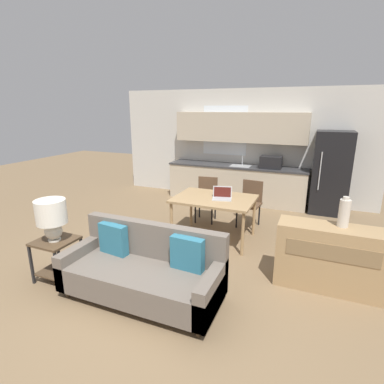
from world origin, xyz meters
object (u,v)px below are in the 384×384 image
at_px(credenza, 330,258).
at_px(dining_chair_far_left, 206,197).
at_px(side_table, 57,253).
at_px(laptop, 222,196).
at_px(couch, 145,270).
at_px(table_lamp, 51,216).
at_px(dining_table, 214,201).
at_px(refrigerator, 331,173).
at_px(vase, 344,213).
at_px(dining_chair_far_right, 250,201).

distance_m(credenza, dining_chair_far_left, 2.84).
height_order(side_table, laptop, laptop).
xyz_separation_m(couch, laptop, (0.37, 1.92, 0.47)).
distance_m(table_lamp, dining_chair_far_left, 3.10).
bearing_deg(dining_table, credenza, -25.34).
distance_m(table_lamp, credenza, 3.58).
xyz_separation_m(dining_table, credenza, (1.84, -0.87, -0.27)).
relative_size(dining_table, side_table, 2.37).
bearing_deg(credenza, dining_chair_far_left, 143.40).
height_order(side_table, table_lamp, table_lamp).
distance_m(refrigerator, table_lamp, 5.52).
relative_size(credenza, vase, 3.41).
distance_m(credenza, dining_chair_far_right, 2.24).
relative_size(refrigerator, laptop, 4.79).
distance_m(refrigerator, dining_chair_far_left, 2.77).
height_order(refrigerator, dining_chair_far_right, refrigerator).
height_order(dining_table, couch, couch).
bearing_deg(dining_chair_far_left, credenza, -43.95).
distance_m(dining_table, credenza, 2.05).
xyz_separation_m(credenza, dining_chair_far_right, (-1.39, 1.75, 0.08)).
bearing_deg(side_table, dining_chair_far_right, 56.21).
bearing_deg(dining_chair_far_left, dining_chair_far_right, -3.98).
height_order(table_lamp, credenza, table_lamp).
distance_m(credenza, laptop, 1.95).
bearing_deg(table_lamp, dining_chair_far_left, 69.76).
height_order(credenza, vase, vase).
distance_m(refrigerator, side_table, 5.54).
bearing_deg(couch, laptop, 78.95).
distance_m(refrigerator, laptop, 2.88).
relative_size(side_table, table_lamp, 1.03).
bearing_deg(dining_table, vase, -22.99).
xyz_separation_m(side_table, credenza, (3.35, 1.18, 0.04)).
distance_m(dining_chair_far_left, dining_chair_far_right, 0.89).
bearing_deg(table_lamp, credenza, 19.64).
bearing_deg(table_lamp, dining_chair_far_right, 56.44).
distance_m(refrigerator, credenza, 3.21).
bearing_deg(credenza, couch, -153.23).
bearing_deg(dining_chair_far_right, dining_table, -110.09).
relative_size(dining_table, table_lamp, 2.44).
xyz_separation_m(refrigerator, credenza, (-0.03, -3.17, -0.47)).
xyz_separation_m(dining_table, dining_chair_far_left, (-0.44, 0.82, -0.19)).
height_order(couch, table_lamp, table_lamp).
bearing_deg(vase, side_table, -160.33).
bearing_deg(vase, table_lamp, -160.11).
bearing_deg(laptop, table_lamp, -142.62).
height_order(dining_table, table_lamp, table_lamp).
relative_size(refrigerator, vase, 4.69).
bearing_deg(dining_chair_far_right, couch, -96.97).
xyz_separation_m(refrigerator, side_table, (-3.38, -4.36, -0.51)).
xyz_separation_m(dining_chair_far_right, laptop, (-0.30, -0.87, 0.31)).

